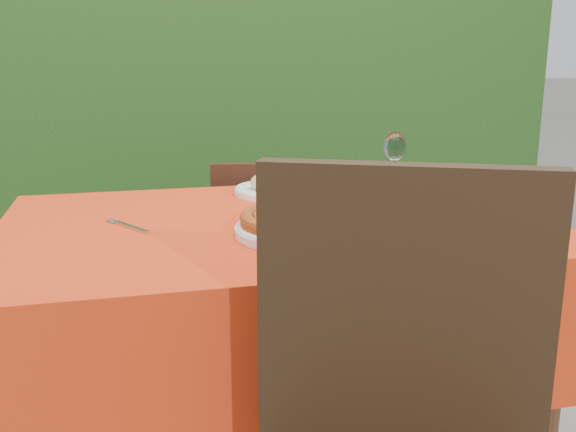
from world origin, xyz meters
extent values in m
cube|color=black|center=(0.00, 1.55, 0.80)|extent=(3.20, 0.55, 1.60)
cube|color=#412A14|center=(0.00, 0.00, 0.72)|extent=(1.20, 0.80, 0.04)
cylinder|color=#412A14|center=(0.54, -0.34, 0.35)|extent=(0.05, 0.05, 0.70)
cylinder|color=#412A14|center=(-0.54, 0.34, 0.35)|extent=(0.05, 0.05, 0.70)
cylinder|color=#412A14|center=(0.54, 0.34, 0.35)|extent=(0.05, 0.05, 0.70)
cube|color=red|center=(0.00, 0.00, 0.59)|extent=(1.26, 0.86, 0.32)
cube|color=black|center=(0.06, -0.60, 0.73)|extent=(0.42, 0.22, 0.48)
cube|color=black|center=(0.12, 0.67, 0.39)|extent=(0.42, 0.42, 0.03)
cube|color=black|center=(0.09, 0.51, 0.60)|extent=(0.36, 0.10, 0.40)
cylinder|color=black|center=(0.30, 0.79, 0.18)|extent=(0.03, 0.03, 0.37)
cylinder|color=black|center=(0.00, 0.85, 0.18)|extent=(0.03, 0.03, 0.37)
cylinder|color=black|center=(0.25, 0.49, 0.18)|extent=(0.03, 0.03, 0.37)
cylinder|color=black|center=(-0.06, 0.54, 0.18)|extent=(0.03, 0.03, 0.37)
cylinder|color=silver|center=(0.04, -0.14, 0.76)|extent=(0.32, 0.32, 0.02)
cylinder|color=#A85017|center=(0.04, -0.14, 0.78)|extent=(0.36, 0.36, 0.02)
cylinder|color=#A10C0A|center=(0.04, -0.14, 0.79)|extent=(0.29, 0.29, 0.01)
cylinder|color=white|center=(0.07, 0.28, 0.76)|extent=(0.23, 0.23, 0.02)
ellipsoid|color=#D7C086|center=(0.07, 0.28, 0.78)|extent=(0.19, 0.19, 0.06)
cylinder|color=silver|center=(0.46, -0.01, 0.79)|extent=(0.07, 0.07, 0.09)
cylinder|color=#96B6CC|center=(0.46, -0.01, 0.78)|extent=(0.05, 0.05, 0.06)
cylinder|color=silver|center=(0.42, 0.28, 0.75)|extent=(0.06, 0.06, 0.01)
cylinder|color=silver|center=(0.42, 0.28, 0.80)|extent=(0.01, 0.01, 0.08)
ellipsoid|color=silver|center=(0.42, 0.28, 0.87)|extent=(0.07, 0.07, 0.08)
cube|color=silver|center=(-0.33, 0.00, 0.75)|extent=(0.11, 0.16, 0.00)
camera|label=1|loc=(-0.32, -1.43, 1.12)|focal=40.00mm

